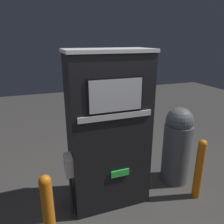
{
  "coord_description": "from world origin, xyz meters",
  "views": [
    {
      "loc": [
        -0.81,
        -2.15,
        2.13
      ],
      "look_at": [
        0.0,
        0.12,
        1.32
      ],
      "focal_mm": 35.0,
      "sensor_mm": 36.0,
      "label": 1
    }
  ],
  "objects": [
    {
      "name": "safety_bollard_far",
      "position": [
        1.18,
        -0.13,
        0.46
      ],
      "size": [
        0.11,
        0.11,
        0.88
      ],
      "color": "orange",
      "rests_on": "ground_plane"
    },
    {
      "name": "trash_bin",
      "position": [
        1.12,
        0.32,
        0.61
      ],
      "size": [
        0.42,
        0.42,
        1.2
      ],
      "color": "#51565B",
      "rests_on": "ground_plane"
    },
    {
      "name": "ground_plane",
      "position": [
        0.0,
        0.0,
        0.0
      ],
      "size": [
        14.0,
        14.0,
        0.0
      ],
      "primitive_type": "plane",
      "color": "#423F3D"
    },
    {
      "name": "gas_pump",
      "position": [
        -0.0,
        0.24,
        1.02
      ],
      "size": [
        1.09,
        0.52,
        2.03
      ],
      "color": "black",
      "rests_on": "ground_plane"
    },
    {
      "name": "safety_bollard",
      "position": [
        -0.82,
        -0.31,
        0.48
      ],
      "size": [
        0.12,
        0.12,
        0.92
      ],
      "color": "orange",
      "rests_on": "ground_plane"
    }
  ]
}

